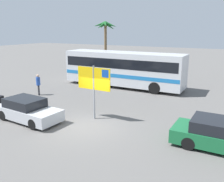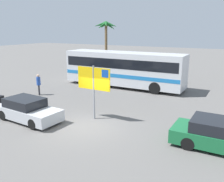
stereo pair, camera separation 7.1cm
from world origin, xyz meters
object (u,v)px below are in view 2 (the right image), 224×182
(bus_front_coach, at_px, (124,68))
(car_silver, at_px, (27,110))
(car_green, at_px, (224,136))
(ferry_sign, at_px, (94,81))
(pedestrian_by_bus, at_px, (39,83))

(bus_front_coach, relative_size, car_silver, 2.60)
(bus_front_coach, bearing_deg, car_green, -43.66)
(bus_front_coach, bearing_deg, car_silver, -96.13)
(ferry_sign, distance_m, car_green, 7.30)
(ferry_sign, height_order, pedestrian_by_bus, ferry_sign)
(bus_front_coach, xyz_separation_m, pedestrian_by_bus, (-4.70, -5.94, -0.78))
(ferry_sign, relative_size, car_silver, 0.75)
(bus_front_coach, height_order, car_green, bus_front_coach)
(bus_front_coach, relative_size, ferry_sign, 3.47)
(bus_front_coach, xyz_separation_m, car_green, (9.31, -8.88, -1.15))
(ferry_sign, xyz_separation_m, pedestrian_by_bus, (-6.92, 2.44, -1.32))
(car_green, distance_m, pedestrian_by_bus, 14.32)
(ferry_sign, relative_size, car_green, 0.70)
(car_green, distance_m, car_silver, 10.55)
(ferry_sign, bearing_deg, bus_front_coach, 106.72)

